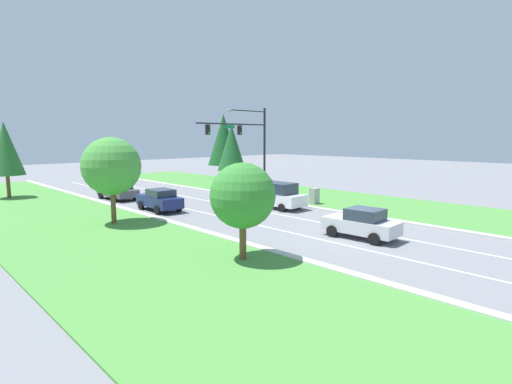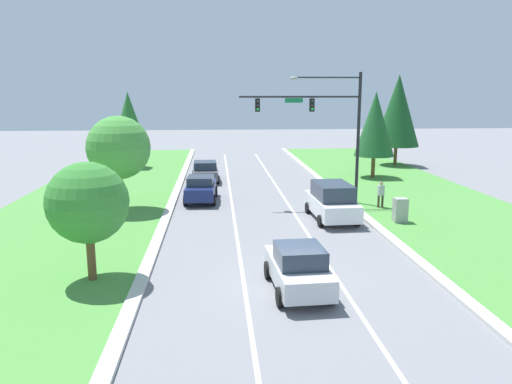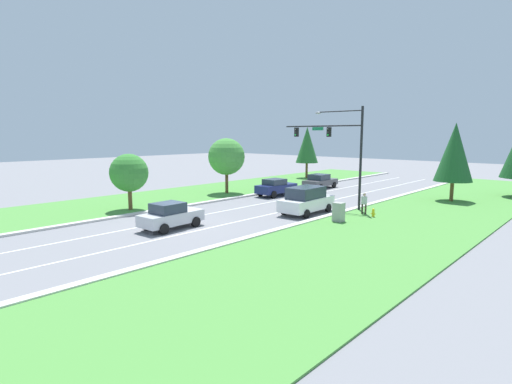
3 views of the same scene
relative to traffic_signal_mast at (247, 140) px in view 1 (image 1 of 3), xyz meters
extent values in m
plane|color=slate|center=(-4.04, -13.61, -5.48)|extent=(160.00, 160.00, 0.00)
cube|color=beige|center=(1.61, -13.61, -5.40)|extent=(0.50, 90.00, 0.15)
cube|color=beige|center=(-9.69, -13.61, -5.40)|extent=(0.50, 90.00, 0.15)
cube|color=#4C8E3D|center=(6.86, -13.61, -5.44)|extent=(10.00, 90.00, 0.08)
cube|color=#4C8E3D|center=(-14.94, -13.61, -5.44)|extent=(10.00, 90.00, 0.08)
cube|color=white|center=(-5.84, -13.61, -5.47)|extent=(0.14, 81.00, 0.01)
cube|color=white|center=(-2.24, -13.61, -5.47)|extent=(0.14, 81.00, 0.01)
cylinder|color=black|center=(2.09, 0.01, -1.34)|extent=(0.20, 0.20, 8.26)
cylinder|color=black|center=(-1.63, 0.01, 1.30)|extent=(7.45, 0.12, 0.12)
cube|color=#147042|center=(-2.01, 0.01, 1.08)|extent=(1.10, 0.04, 0.28)
cylinder|color=black|center=(0.04, 0.01, 2.46)|extent=(4.10, 0.09, 0.09)
ellipsoid|color=gray|center=(-2.01, 0.01, 2.41)|extent=(0.56, 0.28, 0.20)
cube|color=black|center=(-0.89, 0.01, 0.80)|extent=(0.28, 0.32, 0.80)
sphere|color=#2D2D2D|center=(-0.89, -0.16, 1.03)|extent=(0.16, 0.16, 0.16)
sphere|color=#2D2D2D|center=(-0.89, -0.16, 0.80)|extent=(0.16, 0.16, 0.16)
sphere|color=#23D647|center=(-0.89, -0.16, 0.57)|extent=(0.16, 0.16, 0.16)
cube|color=black|center=(-4.24, 0.01, 0.80)|extent=(0.28, 0.32, 0.80)
sphere|color=#2D2D2D|center=(-4.24, -0.16, 1.03)|extent=(0.16, 0.16, 0.16)
sphere|color=#2D2D2D|center=(-4.24, -0.16, 0.80)|extent=(0.16, 0.16, 0.16)
sphere|color=#23D647|center=(-4.24, -0.16, 0.57)|extent=(0.16, 0.16, 0.16)
cube|color=#4C4C51|center=(-7.70, 9.31, -4.81)|extent=(2.08, 4.67, 0.67)
cube|color=#283342|center=(-7.70, 9.04, -4.16)|extent=(1.81, 2.13, 0.63)
cylinder|color=black|center=(-6.79, 10.77, -5.14)|extent=(0.26, 0.68, 0.67)
cylinder|color=black|center=(-8.70, 10.72, -5.14)|extent=(0.26, 0.68, 0.67)
cylinder|color=black|center=(-6.71, 7.91, -5.14)|extent=(0.26, 0.68, 0.67)
cylinder|color=black|center=(-8.62, 7.85, -5.14)|extent=(0.26, 0.68, 0.67)
cube|color=white|center=(-0.37, -3.77, -4.70)|extent=(2.22, 5.10, 0.89)
cube|color=#283342|center=(-0.37, -3.89, -3.83)|extent=(1.94, 3.08, 0.86)
cylinder|color=black|center=(0.58, -2.18, -5.15)|extent=(0.26, 0.66, 0.65)
cylinder|color=black|center=(-1.43, -2.24, -5.15)|extent=(0.26, 0.66, 0.65)
cylinder|color=black|center=(0.68, -5.29, -5.15)|extent=(0.26, 0.66, 0.65)
cylinder|color=black|center=(-1.32, -5.36, -5.15)|extent=(0.26, 0.66, 0.65)
cube|color=silver|center=(-3.93, -13.85, -4.77)|extent=(2.01, 4.30, 0.74)
cube|color=#283342|center=(-3.92, -14.10, -4.07)|extent=(1.71, 1.98, 0.65)
cylinder|color=black|center=(-3.13, -12.50, -5.14)|extent=(0.28, 0.69, 0.68)
cylinder|color=black|center=(-4.88, -12.60, -5.14)|extent=(0.28, 0.69, 0.68)
cylinder|color=black|center=(-2.99, -15.11, -5.14)|extent=(0.28, 0.69, 0.68)
cylinder|color=black|center=(-4.74, -15.20, -5.14)|extent=(0.28, 0.69, 0.68)
cube|color=navy|center=(-7.83, 1.60, -4.72)|extent=(2.00, 4.50, 0.79)
cube|color=#283342|center=(-7.84, 1.33, -4.05)|extent=(1.72, 2.06, 0.56)
cylinder|color=black|center=(-6.88, 2.93, -5.12)|extent=(0.27, 0.73, 0.72)
cylinder|color=black|center=(-8.66, 3.01, -5.12)|extent=(0.27, 0.73, 0.72)
cylinder|color=black|center=(-7.00, 0.19, -5.12)|extent=(0.27, 0.73, 0.72)
cylinder|color=black|center=(-8.78, 0.27, -5.12)|extent=(0.27, 0.73, 0.72)
cube|color=#9E9E99|center=(3.16, -4.95, -4.78)|extent=(0.70, 0.60, 1.40)
cylinder|color=#42382D|center=(3.12, -1.42, -5.06)|extent=(0.14, 0.14, 0.84)
cylinder|color=#42382D|center=(3.38, -1.39, -5.06)|extent=(0.14, 0.14, 0.84)
cube|color=#B7B7BC|center=(3.25, -1.41, -4.34)|extent=(0.41, 0.27, 0.60)
sphere|color=tan|center=(3.25, -1.41, -3.90)|extent=(0.22, 0.22, 0.22)
cylinder|color=gold|center=(4.25, -1.88, -5.20)|extent=(0.20, 0.20, 0.55)
sphere|color=gold|center=(4.25, -1.88, -4.87)|extent=(0.18, 0.18, 0.18)
cylinder|color=gold|center=(4.13, -1.88, -5.17)|extent=(0.10, 0.09, 0.09)
cylinder|color=gold|center=(4.37, -1.88, -5.17)|extent=(0.10, 0.09, 0.09)
cylinder|color=brown|center=(6.23, 9.57, -4.54)|extent=(0.32, 0.32, 1.88)
cone|color=#1E5628|center=(6.23, 9.57, -0.97)|extent=(3.28, 3.28, 5.26)
cylinder|color=brown|center=(-12.54, -0.73, -4.26)|extent=(0.32, 0.32, 2.43)
sphere|color=#47933D|center=(-12.54, -0.73, -1.64)|extent=(3.75, 3.75, 3.75)
cylinder|color=brown|center=(10.65, 16.49, -4.51)|extent=(0.32, 0.32, 1.94)
cone|color=#194C23|center=(10.65, 16.49, -0.13)|extent=(4.26, 4.26, 6.81)
cylinder|color=brown|center=(-11.54, -12.36, -4.52)|extent=(0.32, 0.32, 1.92)
sphere|color=#388433|center=(-11.54, -12.36, -2.42)|extent=(3.02, 3.02, 3.02)
cylinder|color=brown|center=(-14.85, 16.76, -4.38)|extent=(0.32, 0.32, 2.20)
cone|color=#28662D|center=(-14.85, 16.76, -0.82)|extent=(3.07, 3.07, 4.92)
camera|label=1|loc=(-23.47, -25.82, 0.22)|focal=28.00mm
camera|label=2|loc=(-6.79, -30.67, 1.54)|focal=35.00mm
camera|label=3|loc=(17.23, -28.90, 0.58)|focal=28.00mm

